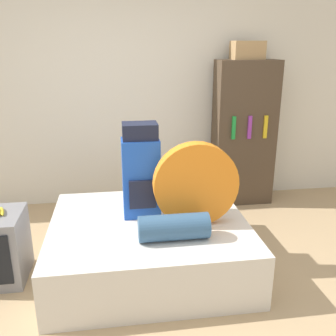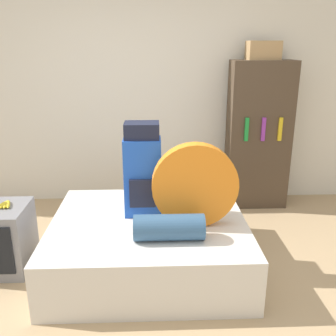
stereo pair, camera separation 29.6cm
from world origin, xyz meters
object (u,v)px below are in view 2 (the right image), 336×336
backpack (143,171)px  bookshelf (258,136)px  sleeping_roll (169,227)px  tent_bag (195,185)px  cardboard_box (263,50)px

backpack → bookshelf: size_ratio=0.47×
backpack → bookshelf: bearing=42.1°
sleeping_roll → tent_bag: bearing=48.0°
backpack → bookshelf: (1.29, 1.16, 0.01)m
backpack → tent_bag: backpack is taller
backpack → sleeping_roll: backpack is taller
sleeping_roll → cardboard_box: 2.32m
sleeping_roll → bookshelf: bookshelf is taller
cardboard_box → sleeping_roll: bearing=-123.1°
backpack → cardboard_box: size_ratio=2.31×
sleeping_roll → bookshelf: (1.09, 1.63, 0.30)m
tent_bag → sleeping_roll: (-0.21, -0.24, -0.24)m
tent_bag → cardboard_box: size_ratio=1.98×
backpack → sleeping_roll: bearing=-66.9°
cardboard_box → backpack: bearing=-137.2°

